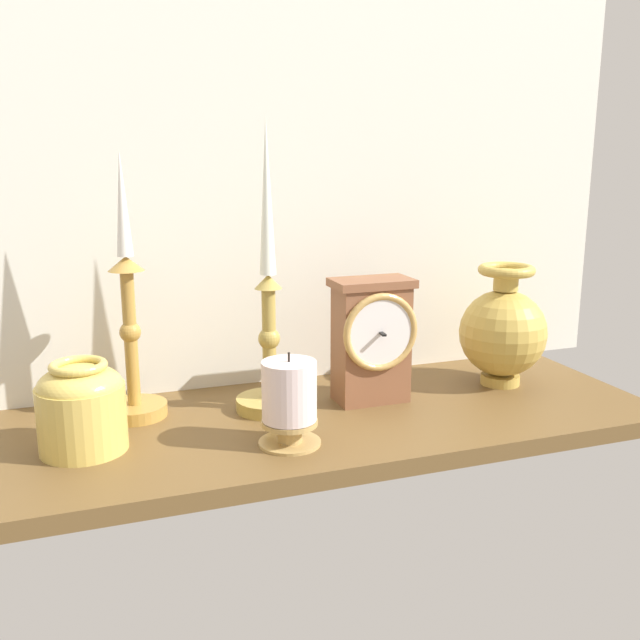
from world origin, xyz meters
TOP-DOWN VIEW (x-y plane):
  - ground_plane at (0.00, 0.00)cm, footprint 100.00×36.00cm
  - back_wall at (0.00, 18.50)cm, footprint 120.00×2.00cm
  - mantel_clock at (10.50, 2.99)cm, footprint 11.87×9.21cm
  - candlestick_tall_left at (-4.93, 4.58)cm, footprint 9.95×9.95cm
  - candlestick_tall_center at (-23.82, 8.55)cm, footprint 9.12×9.12cm
  - brass_vase_bulbous at (33.46, 3.37)cm, footprint 13.88×13.88cm
  - brass_vase_jar at (-31.10, -1.52)cm, footprint 10.95×10.95cm
  - pillar_candle_front at (-6.05, -8.57)cm, footprint 8.11×8.11cm

SIDE VIEW (x-z plane):
  - ground_plane at x=0.00cm, z-range -2.40..0.00cm
  - pillar_candle_front at x=-6.05cm, z-range -0.26..12.04cm
  - brass_vase_jar at x=-31.10cm, z-range 0.12..11.76cm
  - brass_vase_bulbous at x=33.46cm, z-range -0.80..18.71cm
  - mantel_clock at x=10.50cm, z-range 0.39..19.07cm
  - candlestick_tall_center at x=-23.82cm, z-range -6.38..30.81cm
  - candlestick_tall_left at x=-4.93cm, z-range -8.21..33.67cm
  - back_wall at x=0.00cm, z-range 0.00..65.00cm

